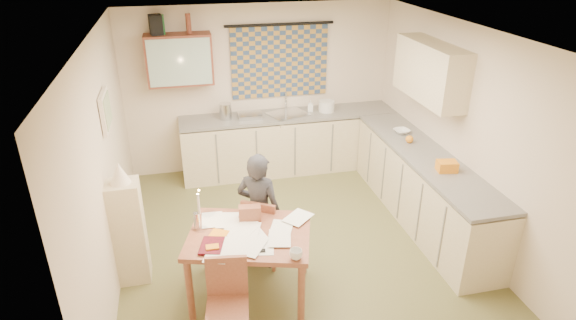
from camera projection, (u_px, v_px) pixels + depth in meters
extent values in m
cube|color=brown|center=(295.00, 242.00, 5.83)|extent=(4.00, 4.50, 0.02)
cube|color=white|center=(297.00, 31.00, 4.75)|extent=(4.00, 4.50, 0.02)
cube|color=beige|center=(260.00, 89.00, 7.28)|extent=(4.00, 0.02, 2.50)
cube|color=beige|center=(376.00, 277.00, 3.30)|extent=(4.00, 0.02, 2.50)
cube|color=beige|center=(104.00, 166.00, 4.88)|extent=(0.02, 4.50, 2.50)
cube|color=beige|center=(460.00, 132.00, 5.70)|extent=(0.02, 4.50, 2.50)
cube|color=navy|center=(280.00, 62.00, 7.13)|extent=(1.45, 0.03, 1.05)
cylinder|color=black|center=(280.00, 24.00, 6.88)|extent=(1.60, 0.04, 0.04)
cube|color=maroon|center=(179.00, 60.00, 6.65)|extent=(0.90, 0.34, 0.70)
cube|color=#99B2A5|center=(180.00, 62.00, 6.50)|extent=(0.84, 0.02, 0.64)
cube|color=#CDB98E|center=(430.00, 71.00, 5.89)|extent=(0.34, 1.30, 0.70)
cube|color=beige|center=(105.00, 111.00, 5.04)|extent=(0.04, 0.50, 0.40)
cube|color=beige|center=(108.00, 110.00, 5.05)|extent=(0.01, 0.42, 0.32)
cube|color=#CDB98E|center=(290.00, 144.00, 7.44)|extent=(3.30, 0.60, 0.86)
cube|color=#625F5C|center=(290.00, 115.00, 7.24)|extent=(3.30, 0.62, 0.04)
cube|color=#CDB98E|center=(422.00, 189.00, 6.12)|extent=(0.60, 2.95, 0.86)
cube|color=#625F5C|center=(427.00, 156.00, 5.92)|extent=(0.62, 2.95, 0.04)
cube|color=white|center=(472.00, 240.00, 5.13)|extent=(0.57, 0.57, 0.85)
cube|color=black|center=(479.00, 204.00, 4.94)|extent=(0.54, 0.54, 0.03)
cube|color=silver|center=(288.00, 117.00, 7.24)|extent=(0.67, 0.61, 0.10)
cylinder|color=silver|center=(286.00, 102.00, 7.32)|extent=(0.04, 0.04, 0.28)
cube|color=silver|center=(250.00, 115.00, 7.09)|extent=(0.37, 0.32, 0.06)
cylinder|color=silver|center=(225.00, 111.00, 6.98)|extent=(0.23, 0.23, 0.24)
cylinder|color=white|center=(326.00, 106.00, 7.31)|extent=(0.31, 0.31, 0.16)
imported|color=white|center=(310.00, 106.00, 7.30)|extent=(0.12, 0.12, 0.17)
imported|color=white|center=(402.00, 131.00, 6.53)|extent=(0.27, 0.27, 0.05)
cube|color=orange|center=(447.00, 166.00, 5.48)|extent=(0.24, 0.20, 0.12)
sphere|color=orange|center=(409.00, 139.00, 6.22)|extent=(0.10, 0.10, 0.10)
cube|color=black|center=(156.00, 25.00, 6.39)|extent=(0.19, 0.22, 0.26)
cylinder|color=#195926|center=(162.00, 25.00, 6.40)|extent=(0.09, 0.09, 0.26)
cylinder|color=maroon|center=(188.00, 24.00, 6.47)|extent=(0.09, 0.09, 0.26)
cube|color=brown|center=(249.00, 235.00, 4.68)|extent=(1.38, 1.19, 0.05)
cube|color=brown|center=(264.00, 230.00, 5.34)|extent=(0.52, 0.52, 0.04)
cube|color=brown|center=(258.00, 220.00, 5.09)|extent=(0.35, 0.22, 0.42)
cube|color=brown|center=(228.00, 308.00, 4.24)|extent=(0.42, 0.42, 0.04)
cube|color=brown|center=(227.00, 276.00, 4.29)|extent=(0.37, 0.09, 0.41)
imported|color=black|center=(259.00, 211.00, 5.18)|extent=(0.78, 0.76, 1.35)
cube|color=#CDB98E|center=(129.00, 232.00, 4.98)|extent=(0.32, 0.30, 1.16)
cone|color=beige|center=(119.00, 173.00, 4.69)|extent=(0.20, 0.20, 0.22)
cube|color=brown|center=(250.00, 213.00, 4.85)|extent=(0.23, 0.12, 0.16)
imported|color=white|center=(296.00, 254.00, 4.28)|extent=(0.17, 0.17, 0.09)
imported|color=maroon|center=(201.00, 246.00, 4.46)|extent=(0.35, 0.39, 0.03)
imported|color=orange|center=(209.00, 235.00, 4.62)|extent=(0.36, 0.37, 0.02)
cube|color=orange|center=(212.00, 248.00, 4.41)|extent=(0.12, 0.08, 0.04)
cube|color=black|center=(258.00, 251.00, 4.40)|extent=(0.14, 0.06, 0.02)
cylinder|color=silver|center=(197.00, 221.00, 4.70)|extent=(0.06, 0.06, 0.18)
cylinder|color=white|center=(199.00, 204.00, 4.60)|extent=(0.03, 0.03, 0.22)
sphere|color=#FFCC66|center=(199.00, 190.00, 4.59)|extent=(0.02, 0.02, 0.02)
cube|color=white|center=(255.00, 236.00, 4.62)|extent=(0.28, 0.34, 0.00)
cube|color=white|center=(262.00, 246.00, 4.47)|extent=(0.26, 0.33, 0.00)
cube|color=white|center=(236.00, 226.00, 4.78)|extent=(0.26, 0.33, 0.00)
cube|color=white|center=(281.00, 228.00, 4.74)|extent=(0.31, 0.35, 0.00)
cube|color=white|center=(212.00, 220.00, 4.87)|extent=(0.23, 0.31, 0.00)
cube|color=white|center=(241.00, 225.00, 4.77)|extent=(0.36, 0.36, 0.00)
cube|color=white|center=(249.00, 230.00, 4.70)|extent=(0.30, 0.35, 0.00)
cube|color=white|center=(228.00, 220.00, 4.86)|extent=(0.27, 0.34, 0.00)
cube|color=white|center=(243.00, 230.00, 4.69)|extent=(0.35, 0.36, 0.00)
cube|color=white|center=(251.00, 247.00, 4.44)|extent=(0.34, 0.36, 0.00)
cube|color=white|center=(280.00, 238.00, 4.57)|extent=(0.27, 0.34, 0.00)
cube|color=white|center=(218.00, 253.00, 4.35)|extent=(0.30, 0.35, 0.00)
cube|color=white|center=(298.00, 217.00, 4.89)|extent=(0.36, 0.35, 0.00)
cube|color=white|center=(234.00, 245.00, 4.45)|extent=(0.26, 0.33, 0.00)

